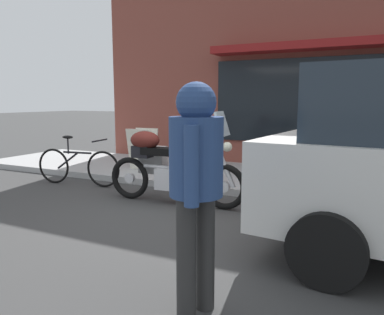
{
  "coord_description": "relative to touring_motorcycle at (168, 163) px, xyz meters",
  "views": [
    {
      "loc": [
        2.45,
        -4.41,
        1.56
      ],
      "look_at": [
        -0.07,
        0.71,
        0.7
      ],
      "focal_mm": 35.4,
      "sensor_mm": 36.0,
      "label": 1
    }
  ],
  "objects": [
    {
      "name": "pedestrian_walking",
      "position": [
        1.72,
        -2.59,
        0.46
      ],
      "size": [
        0.48,
        0.54,
        1.69
      ],
      "color": "#2B2B2B",
      "rests_on": "ground_plane"
    },
    {
      "name": "parked_bicycle",
      "position": [
        -2.1,
        0.31,
        -0.25
      ],
      "size": [
        1.72,
        0.48,
        0.92
      ],
      "color": "black",
      "rests_on": "ground_plane"
    },
    {
      "name": "sandwich_board_sign",
      "position": [
        -1.56,
        1.64,
        -0.06
      ],
      "size": [
        0.55,
        0.4,
        0.86
      ],
      "color": "silver",
      "rests_on": "sidewalk_curb"
    },
    {
      "name": "ground_plane",
      "position": [
        0.4,
        -0.53,
        -0.61
      ],
      "size": [
        80.0,
        80.0,
        0.0
      ],
      "primitive_type": "plane",
      "color": "#3A3A3A"
    },
    {
      "name": "touring_motorcycle",
      "position": [
        0.0,
        0.0,
        0.0
      ],
      "size": [
        2.26,
        0.62,
        1.41
      ],
      "color": "black",
      "rests_on": "ground_plane"
    }
  ]
}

